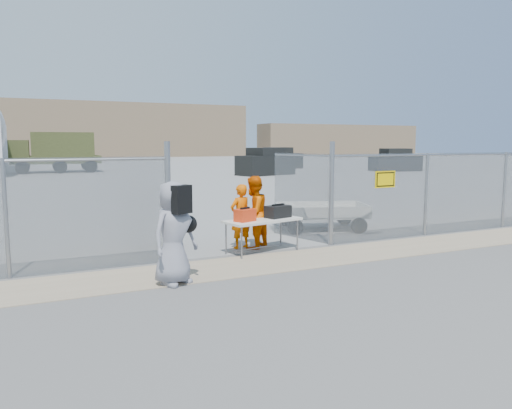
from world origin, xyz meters
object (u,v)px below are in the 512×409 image
folding_table (262,236)px  security_worker_right (253,213)px  utility_trailer (321,216)px  security_worker_left (240,217)px  visitor (174,233)px

folding_table → security_worker_right: size_ratio=1.05×
folding_table → utility_trailer: bearing=22.5°
security_worker_left → security_worker_right: (0.28, -0.12, 0.09)m
utility_trailer → security_worker_right: bearing=-133.5°
security_worker_left → utility_trailer: bearing=-170.5°
folding_table → utility_trailer: (2.80, 1.93, 0.02)m
security_worker_right → visitor: (-2.51, -2.09, 0.06)m
folding_table → security_worker_right: bearing=79.8°
security_worker_right → visitor: bearing=7.1°
security_worker_right → utility_trailer: bearing=174.9°
visitor → utility_trailer: visitor is taller
utility_trailer → folding_table: bearing=-126.6°
security_worker_right → visitor: 3.26m
folding_table → security_worker_left: (-0.29, 0.57, 0.38)m
security_worker_left → security_worker_right: 0.32m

